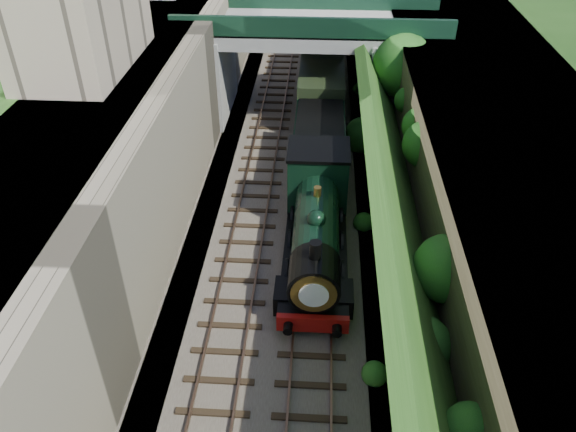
{
  "coord_description": "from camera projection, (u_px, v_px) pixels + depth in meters",
  "views": [
    {
      "loc": [
        1.2,
        -10.41,
        16.34
      ],
      "look_at": [
        0.0,
        8.73,
        2.61
      ],
      "focal_mm": 35.0,
      "sensor_mm": 36.0,
      "label": 1
    }
  ],
  "objects": [
    {
      "name": "locomotive",
      "position": [
        316.0,
        224.0,
        24.31
      ],
      "size": [
        3.1,
        10.22,
        3.83
      ],
      "color": "black",
      "rests_on": "trackbed"
    },
    {
      "name": "track_left",
      "position": [
        267.0,
        139.0,
        34.21
      ],
      "size": [
        2.5,
        90.0,
        0.2
      ],
      "color": "black",
      "rests_on": "trackbed"
    },
    {
      "name": "tender",
      "position": [
        319.0,
        148.0,
        30.44
      ],
      "size": [
        2.7,
        6.0,
        3.05
      ],
      "color": "black",
      "rests_on": "trackbed"
    },
    {
      "name": "track_right",
      "position": [
        319.0,
        141.0,
        34.04
      ],
      "size": [
        2.5,
        90.0,
        0.2
      ],
      "color": "black",
      "rests_on": "trackbed"
    },
    {
      "name": "road_bridge",
      "position": [
        318.0,
        56.0,
        35.07
      ],
      "size": [
        16.0,
        6.4,
        7.25
      ],
      "color": "gray",
      "rests_on": "ground"
    },
    {
      "name": "coach_front",
      "position": [
        322.0,
        59.0,
        40.42
      ],
      "size": [
        2.9,
        18.0,
        3.7
      ],
      "color": "black",
      "rests_on": "trackbed"
    },
    {
      "name": "embankment_slope",
      "position": [
        387.0,
        107.0,
        31.99
      ],
      "size": [
        4.77,
        90.0,
        6.38
      ],
      "color": "#1E4714",
      "rests_on": "ground"
    },
    {
      "name": "tree",
      "position": [
        405.0,
        68.0,
        31.88
      ],
      "size": [
        3.6,
        3.8,
        6.6
      ],
      "color": "black",
      "rests_on": "ground"
    },
    {
      "name": "street_plateau_left",
      "position": [
        146.0,
        86.0,
        32.67
      ],
      "size": [
        6.0,
        90.0,
        7.0
      ],
      "primitive_type": "cube",
      "color": "#262628",
      "rests_on": "ground"
    },
    {
      "name": "retaining_wall",
      "position": [
        206.0,
        87.0,
        32.49
      ],
      "size": [
        1.0,
        90.0,
        7.0
      ],
      "primitive_type": "cube",
      "color": "#756B56",
      "rests_on": "ground"
    },
    {
      "name": "trackbed",
      "position": [
        300.0,
        142.0,
        34.19
      ],
      "size": [
        10.0,
        90.0,
        0.2
      ],
      "primitive_type": "cube",
      "color": "#473F38",
      "rests_on": "ground"
    },
    {
      "name": "street_plateau_right",
      "position": [
        467.0,
        100.0,
        31.94
      ],
      "size": [
        8.0,
        90.0,
        6.25
      ],
      "primitive_type": "cube",
      "color": "#262628",
      "rests_on": "ground"
    },
    {
      "name": "building_near",
      "position": [
        80.0,
        20.0,
        24.62
      ],
      "size": [
        4.0,
        8.0,
        4.0
      ],
      "primitive_type": "cube",
      "color": "gray",
      "rests_on": "street_plateau_left"
    }
  ]
}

